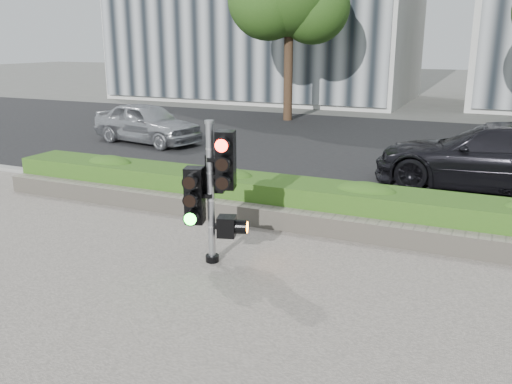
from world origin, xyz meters
TOP-DOWN VIEW (x-y plane):
  - ground at (0.00, 0.00)m, footprint 120.00×120.00m
  - sidewalk at (0.00, -2.50)m, footprint 16.00×11.00m
  - road at (0.00, 10.00)m, footprint 60.00×13.00m
  - curb at (0.00, 3.15)m, footprint 60.00×0.25m
  - stone_wall at (0.00, 1.90)m, footprint 12.00×0.32m
  - hedge at (0.00, 2.55)m, footprint 12.00×1.00m
  - traffic_signal at (-0.19, 0.14)m, footprint 0.77×0.65m
  - car_silver at (-6.75, 7.81)m, footprint 4.00×2.21m
  - car_dark at (3.47, 6.24)m, footprint 5.14×2.23m

SIDE VIEW (x-z plane):
  - ground at x=0.00m, z-range 0.00..0.00m
  - road at x=0.00m, z-range 0.00..0.02m
  - sidewalk at x=0.00m, z-range 0.00..0.03m
  - curb at x=0.00m, z-range 0.00..0.12m
  - stone_wall at x=0.00m, z-range 0.03..0.37m
  - hedge at x=0.00m, z-range 0.03..0.71m
  - car_silver at x=-6.75m, z-range 0.02..1.31m
  - car_dark at x=3.47m, z-range 0.02..1.49m
  - traffic_signal at x=-0.19m, z-range 0.14..2.25m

